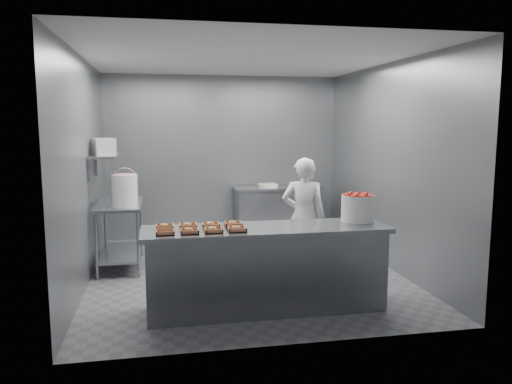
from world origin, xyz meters
TOP-DOWN VIEW (x-y plane):
  - floor at (0.00, 0.00)m, footprint 4.50×4.50m
  - ceiling at (0.00, 0.00)m, footprint 4.50×4.50m
  - wall_back at (0.00, 2.25)m, footprint 4.00×0.04m
  - wall_left at (-2.00, 0.00)m, footprint 0.04×4.50m
  - wall_right at (2.00, 0.00)m, footprint 0.04×4.50m
  - service_counter at (0.00, -1.35)m, footprint 2.60×0.70m
  - prep_table at (-1.65, 0.60)m, footprint 0.60×1.20m
  - back_counter at (0.90, 1.90)m, footprint 1.50×0.60m
  - wall_shelf at (-1.82, 0.60)m, footprint 0.35×0.90m
  - tray_0 at (-1.05, -1.48)m, footprint 0.19×0.18m
  - tray_1 at (-0.81, -1.48)m, footprint 0.19×0.18m
  - tray_2 at (-0.57, -1.48)m, footprint 0.19×0.18m
  - tray_3 at (-0.33, -1.48)m, footprint 0.19×0.18m
  - tray_4 at (-1.05, -1.22)m, footprint 0.19×0.18m
  - tray_5 at (-0.81, -1.22)m, footprint 0.19×0.18m
  - tray_6 at (-0.57, -1.22)m, footprint 0.19×0.18m
  - tray_7 at (-0.33, -1.22)m, footprint 0.19×0.18m
  - worker at (0.73, -0.25)m, footprint 0.66×0.54m
  - strawberry_tub at (1.08, -1.21)m, footprint 0.37×0.37m
  - glaze_bucket at (-1.55, 0.31)m, footprint 0.35×0.33m
  - bucket_lid at (-1.57, 0.55)m, footprint 0.30×0.30m
  - rag at (-1.54, 0.97)m, footprint 0.17×0.14m
  - appliance at (-1.82, 0.56)m, footprint 0.35×0.37m
  - paper_stack at (0.72, 1.90)m, footprint 0.30×0.22m

SIDE VIEW (x-z plane):
  - floor at x=0.00m, z-range 0.00..0.00m
  - back_counter at x=0.90m, z-range 0.00..0.90m
  - service_counter at x=0.00m, z-range 0.00..0.90m
  - prep_table at x=-1.65m, z-range 0.14..1.04m
  - worker at x=0.73m, z-range 0.00..1.55m
  - rag at x=-1.54m, z-range 0.90..0.92m
  - bucket_lid at x=-1.57m, z-range 0.90..0.92m
  - tray_0 at x=-1.05m, z-range 0.90..0.94m
  - tray_1 at x=-0.81m, z-range 0.89..0.95m
  - tray_2 at x=-0.57m, z-range 0.89..0.95m
  - tray_3 at x=-0.33m, z-range 0.89..0.95m
  - tray_4 at x=-1.05m, z-range 0.89..0.95m
  - tray_5 at x=-0.81m, z-range 0.89..0.95m
  - tray_6 at x=-0.57m, z-range 0.89..0.95m
  - tray_7 at x=-0.33m, z-range 0.89..0.95m
  - paper_stack at x=0.72m, z-range 0.90..0.96m
  - strawberry_tub at x=1.08m, z-range 0.91..1.21m
  - glaze_bucket at x=-1.55m, z-range 0.87..1.38m
  - wall_back at x=0.00m, z-range 0.00..2.80m
  - wall_left at x=-2.00m, z-range 0.00..2.80m
  - wall_right at x=2.00m, z-range 0.00..2.80m
  - wall_shelf at x=-1.82m, z-range 1.54..1.56m
  - appliance at x=-1.82m, z-range 1.56..1.79m
  - ceiling at x=0.00m, z-range 2.80..2.80m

